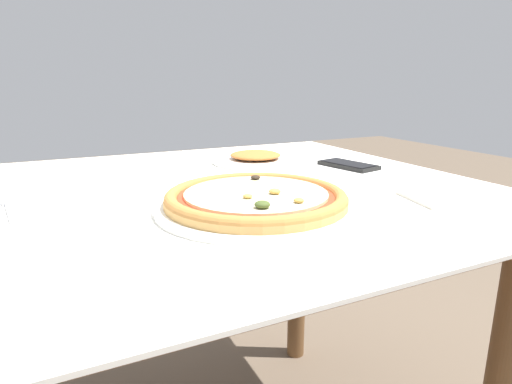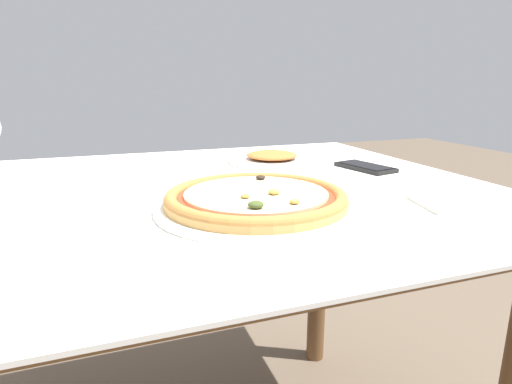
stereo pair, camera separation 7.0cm
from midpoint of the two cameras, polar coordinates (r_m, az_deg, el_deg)
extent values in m
cube|color=brown|center=(0.85, -12.73, -1.62)|extent=(1.13, 0.85, 0.04)
cube|color=white|center=(0.84, -12.81, -0.25)|extent=(1.23, 0.95, 0.01)
cylinder|color=brown|center=(1.47, 4.21, -9.45)|extent=(0.06, 0.06, 0.70)
cylinder|color=white|center=(0.71, -2.84, -1.99)|extent=(0.34, 0.34, 0.01)
cylinder|color=tan|center=(0.71, -2.85, -1.13)|extent=(0.30, 0.30, 0.01)
torus|color=#B27538|center=(0.71, -2.85, -0.67)|extent=(0.30, 0.30, 0.02)
cylinder|color=#BC381E|center=(0.71, -2.86, -0.55)|extent=(0.26, 0.26, 0.00)
cylinder|color=beige|center=(0.70, -2.86, -0.23)|extent=(0.24, 0.24, 0.00)
ellipsoid|color=#425123|center=(0.61, -2.43, -1.72)|extent=(0.02, 0.02, 0.01)
ellipsoid|color=#BC9342|center=(0.64, 2.62, -1.17)|extent=(0.02, 0.02, 0.01)
ellipsoid|color=#BC9342|center=(0.69, -0.39, 0.06)|extent=(0.02, 0.02, 0.01)
ellipsoid|color=#2D2319|center=(0.79, -2.61, 1.94)|extent=(0.02, 0.02, 0.01)
ellipsoid|color=#BC9342|center=(0.67, -4.14, -0.60)|extent=(0.02, 0.02, 0.01)
cube|color=silver|center=(0.81, -31.98, -2.43)|extent=(0.03, 0.11, 0.00)
cube|color=silver|center=(0.87, -32.09, -1.38)|extent=(0.03, 0.02, 0.00)
cube|color=silver|center=(0.89, -32.90, -1.04)|extent=(0.01, 0.05, 0.00)
cube|color=silver|center=(0.89, -32.40, -0.97)|extent=(0.01, 0.05, 0.00)
cube|color=silver|center=(0.89, -31.89, -0.90)|extent=(0.01, 0.05, 0.00)
cube|color=silver|center=(0.89, -31.38, -0.83)|extent=(0.01, 0.05, 0.00)
cube|color=black|center=(1.07, 10.40, 3.53)|extent=(0.10, 0.16, 0.01)
cube|color=black|center=(1.07, 10.41, 3.82)|extent=(0.09, 0.14, 0.00)
cylinder|color=white|center=(1.11, -1.90, 4.19)|extent=(0.22, 0.22, 0.01)
ellipsoid|color=#BC662D|center=(1.11, -1.91, 4.94)|extent=(0.13, 0.13, 0.02)
cube|color=silver|center=(0.83, 22.27, -0.47)|extent=(0.17, 0.14, 0.01)
camera|label=1|loc=(0.04, -92.86, -0.75)|focal=30.00mm
camera|label=2|loc=(0.04, 87.14, 0.75)|focal=30.00mm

